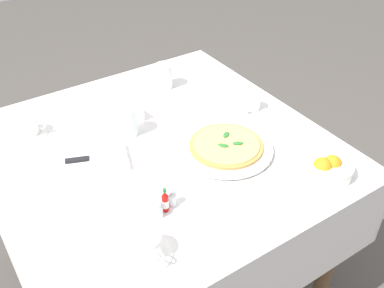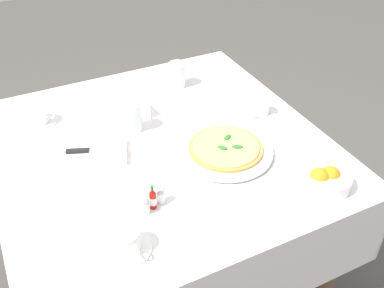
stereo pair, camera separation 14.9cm
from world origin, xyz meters
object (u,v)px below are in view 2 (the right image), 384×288
object	(u,v)px
citrus_bowl	(325,179)
water_glass_far_right	(177,76)
dinner_knife	(93,150)
pepper_shaker	(145,206)
napkin_folded	(93,154)
water_glass_near_left	(132,118)
menu_card	(145,106)
pizza	(226,148)
salt_shaker	(161,196)
hot_sauce_bottle	(153,199)
coffee_cup_far_left	(126,241)
coffee_cup_right_edge	(37,116)
coffee_cup_back_corner	(259,107)
pizza_plate	(225,151)

from	to	relation	value
citrus_bowl	water_glass_far_right	bearing A→B (deg)	100.60
dinner_knife	pepper_shaker	size ratio (longest dim) A/B	3.35
napkin_folded	dinner_knife	xyz separation A→B (m)	(0.00, -0.00, 0.01)
water_glass_near_left	menu_card	xyz separation A→B (m)	(0.08, 0.08, -0.02)
pizza	salt_shaker	world-z (taller)	salt_shaker
water_glass_near_left	hot_sauce_bottle	xyz separation A→B (m)	(-0.09, -0.40, -0.01)
coffee_cup_far_left	dinner_knife	size ratio (longest dim) A/B	0.70
coffee_cup_right_edge	coffee_cup_back_corner	distance (m)	0.81
pizza_plate	coffee_cup_far_left	size ratio (longest dim) A/B	2.37
water_glass_near_left	water_glass_far_right	distance (m)	0.35
pizza_plate	coffee_cup_right_edge	bearing A→B (deg)	138.64
water_glass_near_left	pepper_shaker	bearing A→B (deg)	-105.68
coffee_cup_right_edge	water_glass_far_right	size ratio (longest dim) A/B	1.28
coffee_cup_far_left	dinner_knife	xyz separation A→B (m)	(0.03, 0.42, -0.01)
pizza	coffee_cup_back_corner	size ratio (longest dim) A/B	1.89
coffee_cup_right_edge	citrus_bowl	world-z (taller)	coffee_cup_right_edge
pizza_plate	coffee_cup_right_edge	world-z (taller)	coffee_cup_right_edge
coffee_cup_back_corner	napkin_folded	size ratio (longest dim) A/B	0.52
napkin_folded	citrus_bowl	size ratio (longest dim) A/B	1.66
water_glass_far_right	salt_shaker	world-z (taller)	water_glass_far_right
pizza_plate	dinner_knife	bearing A→B (deg)	155.46
pizza_plate	pepper_shaker	distance (m)	0.37
salt_shaker	menu_card	distance (m)	0.49
water_glass_far_right	pizza	bearing A→B (deg)	-95.79
coffee_cup_right_edge	coffee_cup_back_corner	size ratio (longest dim) A/B	1.00
dinner_knife	citrus_bowl	world-z (taller)	citrus_bowl
pizza	menu_card	distance (m)	0.38
hot_sauce_bottle	pizza_plate	bearing A→B (deg)	22.12
napkin_folded	pizza	bearing A→B (deg)	-6.44
pizza	citrus_bowl	size ratio (longest dim) A/B	1.64
coffee_cup_right_edge	water_glass_near_left	xyz separation A→B (m)	(0.30, -0.19, 0.01)
coffee_cup_far_left	citrus_bowl	xyz separation A→B (m)	(0.62, -0.03, -0.00)
napkin_folded	hot_sauce_bottle	world-z (taller)	hot_sauce_bottle
pizza	coffee_cup_far_left	world-z (taller)	coffee_cup_far_left
coffee_cup_back_corner	menu_card	size ratio (longest dim) A/B	1.45
coffee_cup_back_corner	napkin_folded	distance (m)	0.63
hot_sauce_bottle	water_glass_far_right	bearing A→B (deg)	59.51
pizza_plate	menu_card	distance (m)	0.38
pizza_plate	salt_shaker	world-z (taller)	salt_shaker
menu_card	coffee_cup_right_edge	bearing A→B (deg)	-113.52
pizza	coffee_cup_right_edge	world-z (taller)	coffee_cup_right_edge
pizza_plate	coffee_cup_right_edge	distance (m)	0.69
napkin_folded	hot_sauce_bottle	distance (m)	0.32
water_glass_far_right	pepper_shaker	distance (m)	0.73
coffee_cup_far_left	citrus_bowl	world-z (taller)	same
salt_shaker	menu_card	bearing A→B (deg)	73.88
pizza_plate	salt_shaker	size ratio (longest dim) A/B	5.56
coffee_cup_far_left	pizza	bearing A→B (deg)	28.97
water_glass_far_right	salt_shaker	distance (m)	0.69
coffee_cup_back_corner	pepper_shaker	distance (m)	0.64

